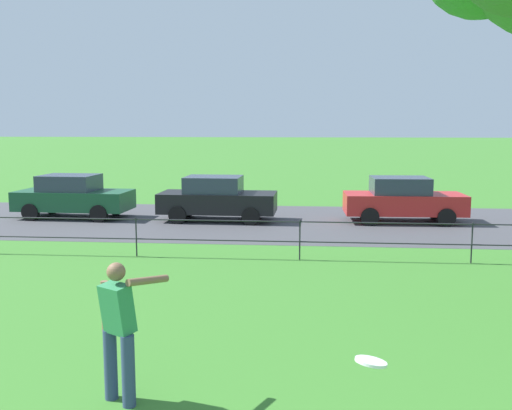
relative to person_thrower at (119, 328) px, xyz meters
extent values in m
cube|color=#424247|center=(-0.03, 13.20, -0.93)|extent=(80.00, 7.85, 0.01)
cylinder|color=#232328|center=(-2.09, 7.64, -0.43)|extent=(0.04, 0.04, 1.00)
cylinder|color=#232328|center=(2.03, 7.64, -0.43)|extent=(0.04, 0.04, 1.00)
cylinder|color=#232328|center=(6.16, 7.64, -0.43)|extent=(0.04, 0.04, 1.00)
cylinder|color=#232328|center=(-0.03, 7.64, -0.48)|extent=(28.87, 0.03, 0.03)
cylinder|color=#232328|center=(-0.03, 7.64, 0.02)|extent=(28.87, 0.03, 0.03)
cylinder|color=navy|center=(-0.14, 0.07, -0.49)|extent=(0.16, 0.16, 0.88)
cylinder|color=navy|center=(0.13, -0.10, -0.49)|extent=(0.16, 0.16, 0.88)
cube|color=#2D7F4C|center=(-0.01, -0.01, 0.24)|extent=(0.46, 0.44, 0.61)
sphere|color=brown|center=(-0.01, -0.01, 0.68)|extent=(0.22, 0.22, 0.22)
cylinder|color=brown|center=(0.33, 0.15, 0.54)|extent=(0.40, 0.58, 0.17)
cylinder|color=brown|center=(-0.20, 0.11, 0.22)|extent=(0.09, 0.09, 0.62)
cylinder|color=white|center=(2.75, -1.76, 0.43)|extent=(0.37, 0.37, 0.07)
cube|color=#194C2D|center=(-6.09, 13.44, -0.29)|extent=(4.06, 1.86, 0.68)
cube|color=#2D3847|center=(-6.24, 13.44, 0.33)|extent=(1.96, 1.59, 0.56)
cylinder|color=black|center=(-4.82, 14.20, -0.63)|extent=(0.61, 0.22, 0.60)
cylinder|color=black|center=(-4.88, 12.58, -0.63)|extent=(0.61, 0.22, 0.60)
cylinder|color=black|center=(-7.30, 14.29, -0.63)|extent=(0.61, 0.22, 0.60)
cylinder|color=black|center=(-7.36, 12.68, -0.63)|extent=(0.61, 0.22, 0.60)
cube|color=black|center=(-0.88, 13.30, -0.29)|extent=(4.03, 1.78, 0.68)
cube|color=#2D3847|center=(-1.03, 13.31, 0.33)|extent=(1.93, 1.56, 0.56)
cylinder|color=black|center=(0.38, 14.09, -0.63)|extent=(0.60, 0.21, 0.60)
cylinder|color=black|center=(0.34, 12.47, -0.63)|extent=(0.60, 0.21, 0.60)
cylinder|color=black|center=(-2.10, 14.14, -0.63)|extent=(0.60, 0.21, 0.60)
cylinder|color=black|center=(-2.14, 12.52, -0.63)|extent=(0.60, 0.21, 0.60)
cube|color=red|center=(5.49, 13.57, -0.29)|extent=(4.04, 1.80, 0.68)
cube|color=#2D3847|center=(5.34, 13.56, 0.33)|extent=(1.94, 1.57, 0.56)
cylinder|color=black|center=(6.71, 14.41, -0.63)|extent=(0.60, 0.22, 0.60)
cylinder|color=black|center=(6.75, 12.79, -0.63)|extent=(0.60, 0.22, 0.60)
cylinder|color=black|center=(4.23, 14.34, -0.63)|extent=(0.60, 0.22, 0.60)
cylinder|color=black|center=(4.27, 12.73, -0.63)|extent=(0.60, 0.22, 0.60)
camera|label=1|loc=(2.21, -6.44, 2.39)|focal=40.75mm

